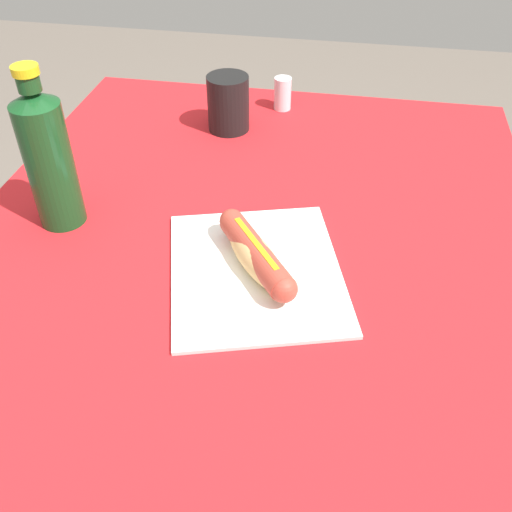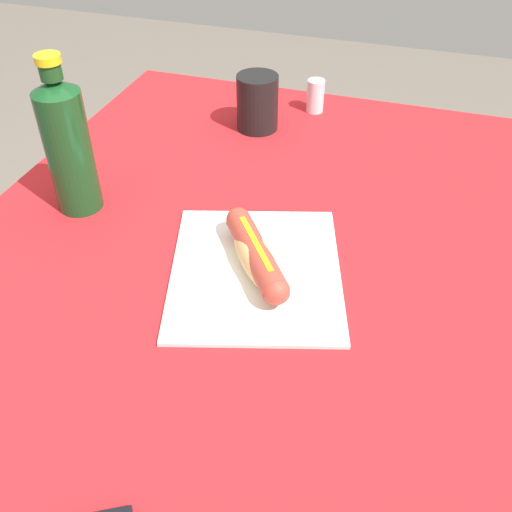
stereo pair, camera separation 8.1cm
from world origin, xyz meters
TOP-DOWN VIEW (x-y plane):
  - ground_plane at (0.00, 0.00)m, footprint 6.00×6.00m
  - dining_table at (0.00, 0.00)m, footprint 1.24×0.90m
  - paper_wrapper at (0.00, -0.02)m, footprint 0.34×0.31m
  - hot_dog at (0.00, -0.02)m, footprint 0.17×0.13m
  - soda_bottle at (0.07, 0.30)m, footprint 0.07×0.07m
  - drinking_cup at (0.42, 0.11)m, footprint 0.08×0.08m
  - salt_shaker at (0.53, 0.01)m, footprint 0.04×0.04m

SIDE VIEW (x-z plane):
  - ground_plane at x=0.00m, z-range 0.00..0.00m
  - dining_table at x=0.00m, z-range 0.24..0.97m
  - paper_wrapper at x=0.00m, z-range 0.72..0.73m
  - hot_dog at x=0.00m, z-range 0.73..0.78m
  - salt_shaker at x=0.53m, z-range 0.72..0.79m
  - drinking_cup at x=0.42m, z-range 0.72..0.83m
  - soda_bottle at x=0.07m, z-range 0.71..0.96m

